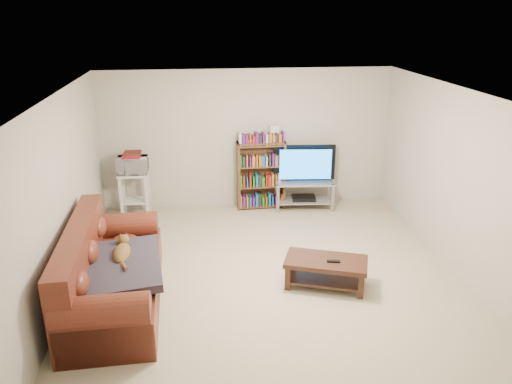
{
  "coord_description": "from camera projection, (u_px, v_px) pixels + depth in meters",
  "views": [
    {
      "loc": [
        -0.87,
        -5.87,
        3.34
      ],
      "look_at": [
        -0.1,
        0.4,
        1.0
      ],
      "focal_mm": 35.0,
      "sensor_mm": 36.0,
      "label": 1
    }
  ],
  "objects": [
    {
      "name": "game_boxes",
      "position": [
        132.0,
        156.0,
        8.09
      ],
      "size": [
        0.29,
        0.26,
        0.05
      ],
      "primitive_type": "cube",
      "rotation": [
        0.0,
        0.0,
        -0.02
      ],
      "color": "maroon",
      "rests_on": "microwave"
    },
    {
      "name": "microwave",
      "position": [
        133.0,
        165.0,
        8.15
      ],
      "size": [
        0.49,
        0.34,
        0.27
      ],
      "primitive_type": "imported",
      "rotation": [
        0.0,
        0.0,
        -0.02
      ],
      "color": "silver",
      "rests_on": "microwave_stand"
    },
    {
      "name": "coffee_table",
      "position": [
        326.0,
        268.0,
        6.3
      ],
      "size": [
        1.13,
        0.83,
        0.37
      ],
      "rotation": [
        0.0,
        0.0,
        -0.35
      ],
      "color": "#351C12",
      "rests_on": "floor"
    },
    {
      "name": "bookshelf",
      "position": [
        261.0,
        174.0,
        8.68
      ],
      "size": [
        0.83,
        0.27,
        1.2
      ],
      "rotation": [
        0.0,
        0.0,
        0.02
      ],
      "color": "#54341D",
      "rests_on": "floor"
    },
    {
      "name": "tv_stand",
      "position": [
        304.0,
        190.0,
        8.74
      ],
      "size": [
        1.04,
        0.54,
        0.5
      ],
      "rotation": [
        0.0,
        0.0,
        -0.09
      ],
      "color": "#999EA3",
      "rests_on": "floor"
    },
    {
      "name": "shelf_clutter",
      "position": [
        267.0,
        135.0,
        8.46
      ],
      "size": [
        0.61,
        0.19,
        0.28
      ],
      "rotation": [
        0.0,
        0.0,
        0.02
      ],
      "color": "silver",
      "rests_on": "bookshelf"
    },
    {
      "name": "remote",
      "position": [
        333.0,
        261.0,
        6.19
      ],
      "size": [
        0.17,
        0.08,
        0.02
      ],
      "primitive_type": "cube",
      "rotation": [
        0.0,
        0.0,
        -0.2
      ],
      "color": "black",
      "rests_on": "coffee_table"
    },
    {
      "name": "ceiling",
      "position": [
        268.0,
        92.0,
        5.89
      ],
      "size": [
        5.0,
        5.0,
        0.0
      ],
      "primitive_type": "plane",
      "rotation": [
        3.14,
        0.0,
        0.0
      ],
      "color": "white",
      "rests_on": "ground"
    },
    {
      "name": "microwave_stand",
      "position": [
        135.0,
        189.0,
        8.29
      ],
      "size": [
        0.5,
        0.37,
        0.79
      ],
      "rotation": [
        0.0,
        0.0,
        -0.02
      ],
      "color": "silver",
      "rests_on": "floor"
    },
    {
      "name": "television",
      "position": [
        305.0,
        164.0,
        8.57
      ],
      "size": [
        1.09,
        0.24,
        0.62
      ],
      "primitive_type": "imported",
      "rotation": [
        0.0,
        0.0,
        3.05
      ],
      "color": "black",
      "rests_on": "tv_stand"
    },
    {
      "name": "sofa",
      "position": [
        107.0,
        278.0,
        5.88
      ],
      "size": [
        1.07,
        2.35,
        0.99
      ],
      "rotation": [
        0.0,
        0.0,
        0.03
      ],
      "color": "#602618",
      "rests_on": "floor"
    },
    {
      "name": "cat",
      "position": [
        122.0,
        253.0,
        5.85
      ],
      "size": [
        0.27,
        0.64,
        0.19
      ],
      "primitive_type": null,
      "rotation": [
        0.0,
        0.0,
        0.03
      ],
      "color": "brown",
      "rests_on": "sofa"
    },
    {
      "name": "wall_left",
      "position": [
        63.0,
        196.0,
        6.02
      ],
      "size": [
        0.0,
        5.0,
        5.0
      ],
      "primitive_type": "plane",
      "rotation": [
        1.57,
        0.0,
        1.57
      ],
      "color": "beige",
      "rests_on": "ground"
    },
    {
      "name": "dvd_player",
      "position": [
        304.0,
        198.0,
        8.79
      ],
      "size": [
        0.43,
        0.32,
        0.06
      ],
      "primitive_type": "cube",
      "rotation": [
        0.0,
        0.0,
        -0.09
      ],
      "color": "black",
      "rests_on": "tv_stand"
    },
    {
      "name": "blanket",
      "position": [
        121.0,
        266.0,
        5.68
      ],
      "size": [
        1.02,
        1.25,
        0.19
      ],
      "primitive_type": "cube",
      "rotation": [
        0.05,
        -0.04,
        0.11
      ],
      "color": "#322C38",
      "rests_on": "sofa"
    },
    {
      "name": "floor",
      "position": [
        267.0,
        271.0,
        6.72
      ],
      "size": [
        5.0,
        5.0,
        0.0
      ],
      "primitive_type": "plane",
      "color": "beige",
      "rests_on": "ground"
    },
    {
      "name": "wall_back",
      "position": [
        247.0,
        139.0,
        8.63
      ],
      "size": [
        5.0,
        0.0,
        5.0
      ],
      "primitive_type": "plane",
      "rotation": [
        1.57,
        0.0,
        0.0
      ],
      "color": "beige",
      "rests_on": "ground"
    },
    {
      "name": "wall_front",
      "position": [
        312.0,
        293.0,
        3.98
      ],
      "size": [
        5.0,
        0.0,
        5.0
      ],
      "primitive_type": "plane",
      "rotation": [
        -1.57,
        0.0,
        0.0
      ],
      "color": "beige",
      "rests_on": "ground"
    },
    {
      "name": "wall_right",
      "position": [
        455.0,
        180.0,
        6.59
      ],
      "size": [
        0.0,
        5.0,
        5.0
      ],
      "primitive_type": "plane",
      "rotation": [
        1.57,
        0.0,
        -1.57
      ],
      "color": "beige",
      "rests_on": "ground"
    }
  ]
}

